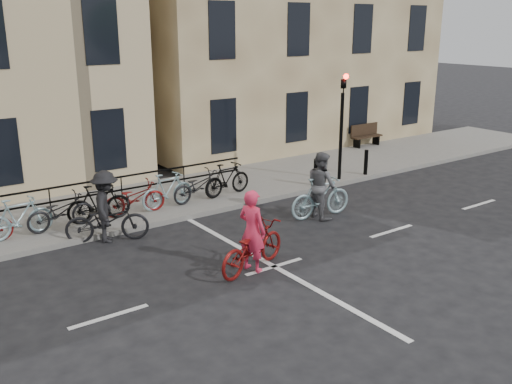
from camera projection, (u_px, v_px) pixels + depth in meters
ground at (274, 267)px, 13.19m from camera, size 120.00×120.00×0.00m
sidewalk at (25, 226)px, 15.61m from camera, size 46.00×4.00×0.15m
building_east at (259, 6)px, 26.57m from camera, size 14.00×10.00×12.00m
traffic_light at (342, 113)px, 19.33m from camera, size 0.18×0.30×3.90m
bollard_east at (316, 172)px, 19.12m from camera, size 0.14×0.14×0.90m
bollard_west at (366, 162)px, 20.46m from camera, size 0.14×0.14×0.90m
bench at (366, 134)px, 25.16m from camera, size 1.60×0.41×0.97m
parked_bikes at (78, 207)px, 15.35m from camera, size 11.45×1.23×1.05m
cyclist_pink at (252, 243)px, 12.86m from camera, size 2.26×1.34×1.90m
cyclist_grey at (321, 191)px, 16.33m from camera, size 2.05×1.01×1.93m
cyclist_dark at (106, 214)px, 14.54m from camera, size 2.22×1.50×1.87m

